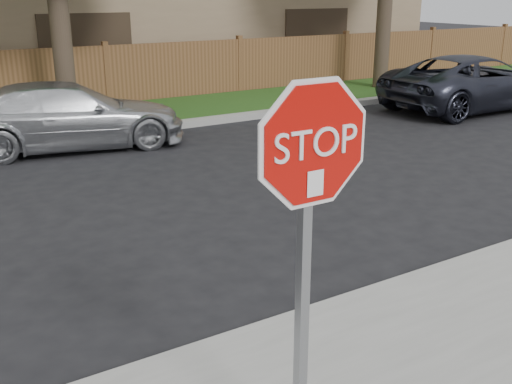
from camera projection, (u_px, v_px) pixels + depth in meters
stop_sign at (310, 198)px, 3.38m from camera, size 1.01×0.13×2.55m
sedan_right at (69, 116)px, 11.57m from camera, size 4.66×2.52×1.28m
sedan_far_right at (474, 82)px, 15.35m from camera, size 5.06×2.42×1.39m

